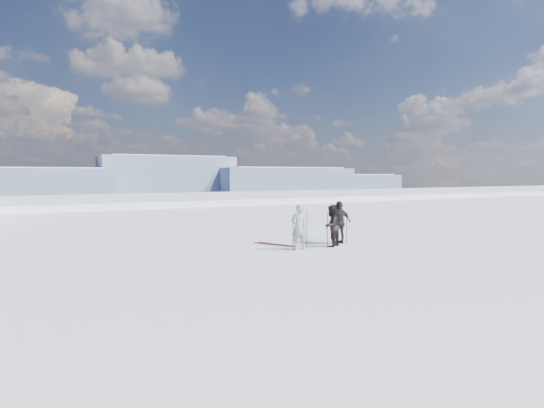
# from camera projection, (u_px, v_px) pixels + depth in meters

# --- Properties ---
(lake_basin) EXTENTS (820.00, 820.00, 71.62)m
(lake_basin) POSITION_uv_depth(u_px,v_px,m) (169.00, 268.00, 41.20)
(lake_basin) COLOR white
(lake_basin) RESTS_ON ground
(far_mountain_range) EXTENTS (770.00, 110.00, 53.00)m
(far_mountain_range) POSITION_uv_depth(u_px,v_px,m) (100.00, 184.00, 432.53)
(far_mountain_range) COLOR slate
(far_mountain_range) RESTS_ON ground
(skier_grey) EXTENTS (0.59, 0.41, 1.57)m
(skier_grey) POSITION_uv_depth(u_px,v_px,m) (299.00, 227.00, 14.66)
(skier_grey) COLOR gray
(skier_grey) RESTS_ON ground
(skier_dark) EXTENTS (0.90, 0.83, 1.50)m
(skier_dark) POSITION_uv_depth(u_px,v_px,m) (331.00, 226.00, 15.28)
(skier_dark) COLOR black
(skier_dark) RESTS_ON ground
(skier_pack) EXTENTS (0.96, 0.43, 1.61)m
(skier_pack) POSITION_uv_depth(u_px,v_px,m) (340.00, 222.00, 15.96)
(skier_pack) COLOR black
(skier_pack) RESTS_ON ground
(backpack) EXTENTS (0.35, 0.21, 0.45)m
(backpack) POSITION_uv_depth(u_px,v_px,m) (336.00, 195.00, 16.11)
(backpack) COLOR red
(backpack) RESTS_ON skier_pack
(ski_poles) EXTENTS (2.59, 0.50, 1.34)m
(ski_poles) POSITION_uv_depth(u_px,v_px,m) (325.00, 230.00, 15.22)
(ski_poles) COLOR black
(ski_poles) RESTS_ON ground
(skis_loose) EXTENTS (1.03, 1.57, 0.03)m
(skis_loose) POSITION_uv_depth(u_px,v_px,m) (275.00, 244.00, 15.73)
(skis_loose) COLOR black
(skis_loose) RESTS_ON ground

